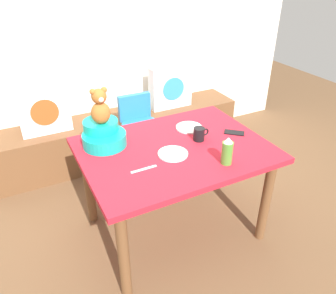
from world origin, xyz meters
TOP-DOWN VIEW (x-y plane):
  - ground_plane at (0.00, 0.00)m, footprint 8.00×8.00m
  - back_wall at (0.00, 1.50)m, footprint 4.40×0.10m
  - window_bench at (0.00, 1.23)m, footprint 2.60×0.44m
  - pillow_floral_left at (-0.68, 1.21)m, footprint 0.44×0.15m
  - pillow_floral_right at (0.59, 1.21)m, footprint 0.44×0.15m
  - book_stack at (0.19, 1.23)m, footprint 0.20×0.14m
  - dining_table at (0.00, 0.00)m, footprint 1.26×0.95m
  - highchair at (0.07, 0.79)m, footprint 0.34×0.45m
  - infant_seat_teal at (-0.41, 0.27)m, footprint 0.30×0.33m
  - teddy_bear at (-0.41, 0.27)m, footprint 0.13×0.12m
  - ketchup_bottle at (0.20, -0.32)m, footprint 0.07×0.07m
  - coffee_mug at (0.20, 0.01)m, footprint 0.12×0.08m
  - dinner_plate_near at (-0.05, -0.08)m, footprint 0.20×0.20m
  - dinner_plate_far at (0.23, 0.20)m, footprint 0.20×0.20m
  - cell_phone at (0.49, -0.02)m, footprint 0.15×0.15m
  - table_fork at (-0.29, -0.15)m, footprint 0.17×0.02m

SIDE VIEW (x-z plane):
  - ground_plane at x=0.00m, z-range 0.00..0.00m
  - window_bench at x=0.00m, z-range 0.00..0.46m
  - book_stack at x=0.19m, z-range 0.46..0.51m
  - highchair at x=0.07m, z-range 0.13..0.92m
  - dining_table at x=0.00m, z-range 0.27..1.01m
  - pillow_floral_left at x=-0.68m, z-range 0.46..0.90m
  - pillow_floral_right at x=0.59m, z-range 0.46..0.90m
  - table_fork at x=-0.29m, z-range 0.74..0.75m
  - cell_phone at x=0.49m, z-range 0.74..0.75m
  - dinner_plate_near at x=-0.05m, z-range 0.74..0.75m
  - dinner_plate_far at x=0.23m, z-range 0.74..0.75m
  - coffee_mug at x=0.20m, z-range 0.74..0.84m
  - infant_seat_teal at x=-0.41m, z-range 0.73..0.89m
  - ketchup_bottle at x=0.20m, z-range 0.73..0.92m
  - teddy_bear at x=-0.41m, z-range 0.89..1.14m
  - back_wall at x=0.00m, z-range 0.00..2.60m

